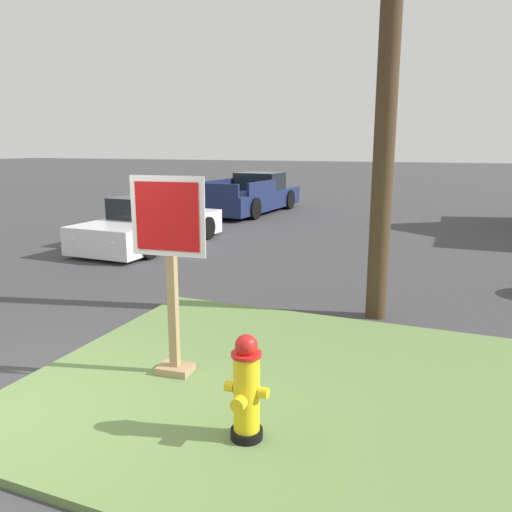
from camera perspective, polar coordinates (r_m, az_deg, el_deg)
name	(u,v)px	position (r m, az deg, el deg)	size (l,w,h in m)	color
ground_plane	(7,426)	(5.36, -26.25, -16.86)	(160.00, 160.00, 0.00)	#3D3D3F
grass_corner_patch	(304,390)	(5.40, 5.42, -14.81)	(5.68, 4.52, 0.08)	#668447
fire_hydrant	(246,390)	(4.33, -1.10, -14.91)	(0.38, 0.34, 0.92)	black
stop_sign	(171,278)	(5.35, -9.55, -2.44)	(0.82, 0.31, 2.13)	#A3845B
manhole_cover	(171,349)	(6.52, -9.56, -10.31)	(0.70, 0.70, 0.02)	black
parked_sedan_white	(152,224)	(13.17, -11.62, 3.53)	(2.02, 4.40, 1.25)	silver
pickup_truck_navy	(252,196)	(19.41, -0.42, 6.76)	(2.24, 5.57, 1.48)	#19234C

